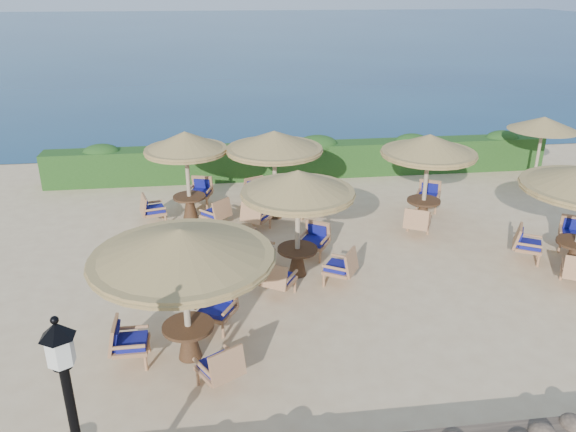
% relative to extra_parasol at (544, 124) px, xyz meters
% --- Properties ---
extents(ground, '(120.00, 120.00, 0.00)m').
position_rel_extra_parasol_xyz_m(ground, '(-7.80, -5.20, -2.17)').
color(ground, beige).
rests_on(ground, ground).
extents(sea, '(160.00, 160.00, 0.00)m').
position_rel_extra_parasol_xyz_m(sea, '(-7.80, 64.80, -2.17)').
color(sea, '#0B2A4C').
rests_on(sea, ground).
extents(hedge, '(18.00, 0.90, 1.20)m').
position_rel_extra_parasol_xyz_m(hedge, '(-7.80, 2.00, -1.57)').
color(hedge, '#1B4014').
rests_on(hedge, ground).
extents(extra_parasol, '(2.30, 2.30, 2.41)m').
position_rel_extra_parasol_xyz_m(extra_parasol, '(0.00, 0.00, 0.00)').
color(extra_parasol, tan).
rests_on(extra_parasol, ground).
extents(cafe_set_0, '(3.30, 3.30, 2.65)m').
position_rel_extra_parasol_xyz_m(cafe_set_0, '(-11.54, -8.27, -0.16)').
color(cafe_set_0, tan).
rests_on(cafe_set_0, ground).
extents(cafe_set_1, '(2.75, 2.75, 2.65)m').
position_rel_extra_parasol_xyz_m(cafe_set_1, '(-9.07, -5.33, -0.39)').
color(cafe_set_1, tan).
rests_on(cafe_set_1, ground).
extents(cafe_set_3, '(2.67, 2.69, 2.65)m').
position_rel_extra_parasol_xyz_m(cafe_set_3, '(-11.74, -1.45, -0.37)').
color(cafe_set_3, tan).
rests_on(cafe_set_3, ground).
extents(cafe_set_4, '(2.84, 2.83, 2.65)m').
position_rel_extra_parasol_xyz_m(cafe_set_4, '(-9.23, -1.71, -0.26)').
color(cafe_set_4, tan).
rests_on(cafe_set_4, ground).
extents(cafe_set_5, '(2.70, 2.80, 2.65)m').
position_rel_extra_parasol_xyz_m(cafe_set_5, '(-4.98, -2.65, -0.18)').
color(cafe_set_5, tan).
rests_on(cafe_set_5, ground).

